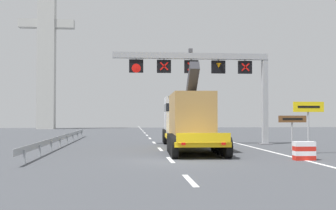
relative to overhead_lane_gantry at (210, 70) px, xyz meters
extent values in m
plane|color=#424449|center=(-3.75, -10.54, -5.58)|extent=(112.00, 112.00, 0.00)
cube|color=silver|center=(-4.01, -16.54, -5.57)|extent=(0.20, 2.60, 0.01)
cube|color=silver|center=(-4.01, -10.16, -5.57)|extent=(0.20, 2.60, 0.01)
cube|color=silver|center=(-4.01, -3.78, -5.57)|extent=(0.20, 2.60, 0.01)
cube|color=silver|center=(-4.01, 2.60, -5.57)|extent=(0.20, 2.60, 0.01)
cube|color=silver|center=(-4.01, 8.98, -5.57)|extent=(0.20, 2.60, 0.01)
cube|color=silver|center=(-4.01, 15.36, -5.57)|extent=(0.20, 2.60, 0.01)
cube|color=silver|center=(-4.01, 21.74, -5.57)|extent=(0.20, 2.60, 0.01)
cube|color=silver|center=(-4.01, 28.12, -5.57)|extent=(0.20, 2.60, 0.01)
cube|color=silver|center=(-4.01, 34.50, -5.57)|extent=(0.20, 2.60, 0.01)
cube|color=silver|center=(-4.01, 40.88, -5.57)|extent=(0.20, 2.60, 0.01)
cube|color=silver|center=(-4.01, 47.26, -5.57)|extent=(0.20, 2.60, 0.01)
cube|color=silver|center=(-4.01, 53.64, -5.57)|extent=(0.20, 2.60, 0.01)
cube|color=silver|center=(2.45, 1.46, -5.57)|extent=(0.20, 63.00, 0.01)
cube|color=#9EA0A5|center=(4.23, 0.00, -2.14)|extent=(0.40, 0.40, 6.87)
cube|color=slate|center=(4.23, 0.00, -5.54)|extent=(0.90, 0.90, 0.08)
cube|color=#9EA0A5|center=(-1.40, 0.00, 1.04)|extent=(11.66, 0.44, 0.44)
cube|color=#4C4C51|center=(-1.47, 0.00, 1.44)|extent=(0.28, 0.40, 0.28)
cube|color=black|center=(2.70, 0.00, 0.24)|extent=(1.04, 0.24, 0.96)
cube|color=#9EA0A5|center=(2.70, 0.00, 0.77)|extent=(0.08, 0.08, 0.16)
cube|color=red|center=(2.70, -0.13, 0.24)|extent=(0.63, 0.02, 0.63)
cube|color=red|center=(2.70, -0.13, 0.24)|extent=(0.63, 0.02, 0.63)
cube|color=black|center=(0.65, 0.00, 0.24)|extent=(1.04, 0.24, 0.96)
cube|color=#9EA0A5|center=(0.65, 0.00, 0.77)|extent=(0.08, 0.08, 0.16)
cone|color=orange|center=(0.65, -0.13, 0.34)|extent=(0.37, 0.37, 0.34)
cube|color=black|center=(-1.40, 0.00, 0.24)|extent=(1.04, 0.24, 0.96)
cube|color=#9EA0A5|center=(-1.40, 0.00, 0.77)|extent=(0.08, 0.08, 0.16)
cube|color=red|center=(-1.40, -0.13, 0.24)|extent=(0.63, 0.02, 0.63)
cube|color=red|center=(-1.40, -0.13, 0.24)|extent=(0.63, 0.02, 0.63)
cube|color=black|center=(-3.45, 0.00, 0.24)|extent=(1.04, 0.24, 0.96)
cube|color=#9EA0A5|center=(-3.45, 0.00, 0.77)|extent=(0.08, 0.08, 0.16)
cube|color=red|center=(-3.45, -0.13, 0.24)|extent=(0.63, 0.02, 0.63)
cube|color=red|center=(-3.45, -0.13, 0.24)|extent=(0.63, 0.02, 0.63)
cube|color=black|center=(-5.50, 0.00, 0.24)|extent=(1.04, 0.24, 0.96)
cube|color=#9EA0A5|center=(-5.50, 0.00, 0.77)|extent=(0.08, 0.08, 0.16)
cone|color=red|center=(-5.50, -0.13, 0.07)|extent=(0.66, 0.02, 0.66)
cube|color=yellow|center=(-2.19, -5.14, -4.85)|extent=(3.25, 10.51, 0.24)
cube|color=yellow|center=(-2.42, -10.42, -4.48)|extent=(2.66, 0.19, 0.44)
cylinder|color=black|center=(-3.74, -9.58, -5.03)|extent=(0.37, 1.11, 1.10)
cylinder|color=black|center=(-1.04, -9.70, -5.03)|extent=(0.37, 1.11, 1.10)
cylinder|color=black|center=(-3.69, -8.53, -5.03)|extent=(0.37, 1.11, 1.10)
cylinder|color=black|center=(-1.00, -8.65, -5.03)|extent=(0.37, 1.11, 1.10)
cylinder|color=black|center=(-3.65, -7.48, -5.03)|extent=(0.37, 1.11, 1.10)
cylinder|color=black|center=(-0.95, -7.60, -5.03)|extent=(0.37, 1.11, 1.10)
cylinder|color=black|center=(-3.60, -6.43, -5.03)|extent=(0.37, 1.11, 1.10)
cylinder|color=black|center=(-0.90, -6.55, -5.03)|extent=(0.37, 1.11, 1.10)
cylinder|color=black|center=(-3.56, -5.38, -5.03)|extent=(0.37, 1.11, 1.10)
cylinder|color=black|center=(-0.86, -5.50, -5.03)|extent=(0.37, 1.11, 1.10)
cube|color=silver|center=(-1.89, 1.95, -3.48)|extent=(2.71, 3.31, 3.10)
cube|color=black|center=(-1.89, 1.95, -2.78)|extent=(2.74, 3.33, 0.60)
cylinder|color=black|center=(-3.14, 2.89, -5.03)|extent=(0.39, 1.11, 1.10)
cylinder|color=black|center=(-0.56, 2.77, -5.03)|extent=(0.39, 1.11, 1.10)
cylinder|color=black|center=(-3.22, 0.89, -5.03)|extent=(0.39, 1.11, 1.10)
cylinder|color=black|center=(-0.65, 0.78, -5.03)|extent=(0.39, 1.11, 1.10)
cube|color=#9E7A47|center=(-2.18, -4.74, -3.38)|extent=(2.63, 5.82, 2.70)
cube|color=#2D2D33|center=(-2.21, -5.60, -1.43)|extent=(0.69, 2.96, 2.29)
cube|color=red|center=(-3.40, -10.42, -4.78)|extent=(0.20, 0.07, 0.12)
cube|color=red|center=(-1.45, -10.50, -4.78)|extent=(0.20, 0.07, 0.12)
cylinder|color=#9EA0A5|center=(4.07, -7.78, -4.10)|extent=(0.10, 0.10, 2.95)
cube|color=yellow|center=(4.07, -7.84, -2.92)|extent=(1.79, 0.06, 0.58)
cube|color=black|center=(4.07, -7.88, -2.92)|extent=(1.29, 0.01, 0.12)
cylinder|color=#9EA0A5|center=(4.14, -5.34, -4.49)|extent=(0.10, 0.10, 2.17)
cube|color=brown|center=(4.14, -5.40, -3.62)|extent=(1.79, 0.06, 0.42)
cube|color=black|center=(4.14, -5.43, -3.62)|extent=(1.29, 0.01, 0.12)
cube|color=red|center=(2.45, -10.85, -5.46)|extent=(1.02, 0.53, 0.23)
cube|color=white|center=(2.45, -10.85, -5.24)|extent=(1.02, 0.53, 0.22)
cube|color=red|center=(2.45, -10.85, -5.01)|extent=(1.02, 0.53, 0.23)
cube|color=white|center=(2.45, -10.85, -4.79)|extent=(1.02, 0.53, 0.23)
cube|color=#999EA3|center=(-10.82, 0.41, -4.98)|extent=(0.04, 25.89, 0.32)
cube|color=#999EA3|center=(-10.76, -10.92, -5.28)|extent=(0.10, 0.10, 0.60)
cube|color=#999EA3|center=(-10.76, -7.68, -5.28)|extent=(0.10, 0.10, 0.60)
cube|color=#999EA3|center=(-10.76, -4.45, -5.28)|extent=(0.10, 0.10, 0.60)
cube|color=#999EA3|center=(-10.76, -1.21, -5.28)|extent=(0.10, 0.10, 0.60)
cube|color=#999EA3|center=(-10.76, 2.03, -5.28)|extent=(0.10, 0.10, 0.60)
cube|color=#999EA3|center=(-10.76, 5.26, -5.28)|extent=(0.10, 0.10, 0.60)
cube|color=#999EA3|center=(-10.76, 8.50, -5.28)|extent=(0.10, 0.10, 0.60)
cube|color=#999EA3|center=(-10.76, 11.74, -5.28)|extent=(0.10, 0.10, 0.60)
cube|color=#B7B7B2|center=(-19.64, 39.04, 8.50)|extent=(2.80, 2.00, 28.16)
cube|color=#B7B7B2|center=(-19.64, 39.04, 11.88)|extent=(9.00, 1.60, 1.40)
camera|label=1|loc=(-6.05, -29.97, -3.43)|focal=43.61mm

